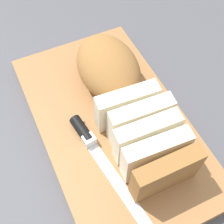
# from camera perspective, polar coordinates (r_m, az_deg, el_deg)

# --- Properties ---
(ground_plane) EXTENTS (3.00, 3.00, 0.00)m
(ground_plane) POSITION_cam_1_polar(r_m,az_deg,el_deg) (0.63, -0.00, -2.81)
(ground_plane) COLOR #4C4C51
(cutting_board) EXTENTS (0.47, 0.27, 0.02)m
(cutting_board) POSITION_cam_1_polar(r_m,az_deg,el_deg) (0.62, -0.00, -2.21)
(cutting_board) COLOR #9E6B3D
(cutting_board) RESTS_ON ground_plane
(bread_loaf) EXTENTS (0.35, 0.13, 0.09)m
(bread_loaf) POSITION_cam_1_polar(r_m,az_deg,el_deg) (0.59, 2.03, 3.06)
(bread_loaf) COLOR #996633
(bread_loaf) RESTS_ON cutting_board
(bread_knife) EXTENTS (0.24, 0.05, 0.02)m
(bread_knife) POSITION_cam_1_polar(r_m,az_deg,el_deg) (0.58, -3.80, -5.58)
(bread_knife) COLOR silver
(bread_knife) RESTS_ON cutting_board
(crumb_near_knife) EXTENTS (0.01, 0.01, 0.01)m
(crumb_near_knife) POSITION_cam_1_polar(r_m,az_deg,el_deg) (0.61, -5.23, -1.70)
(crumb_near_knife) COLOR tan
(crumb_near_knife) RESTS_ON cutting_board
(crumb_near_loaf) EXTENTS (0.01, 0.01, 0.01)m
(crumb_near_loaf) POSITION_cam_1_polar(r_m,az_deg,el_deg) (0.59, 1.16, -4.84)
(crumb_near_loaf) COLOR tan
(crumb_near_loaf) RESTS_ON cutting_board
(crumb_stray_left) EXTENTS (0.01, 0.01, 0.01)m
(crumb_stray_left) POSITION_cam_1_polar(r_m,az_deg,el_deg) (0.63, -1.21, 1.73)
(crumb_stray_left) COLOR tan
(crumb_stray_left) RESTS_ON cutting_board
(crumb_stray_right) EXTENTS (0.00, 0.00, 0.00)m
(crumb_stray_right) POSITION_cam_1_polar(r_m,az_deg,el_deg) (0.61, 5.45, -1.63)
(crumb_stray_right) COLOR tan
(crumb_stray_right) RESTS_ON cutting_board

